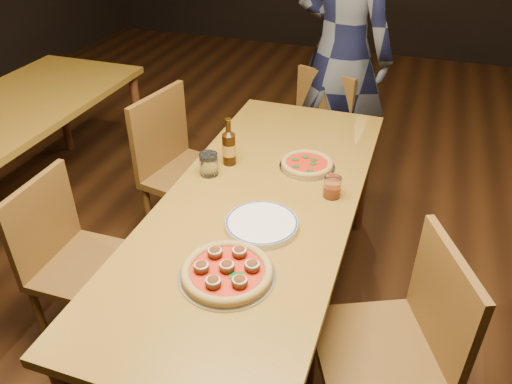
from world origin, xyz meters
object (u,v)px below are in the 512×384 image
(chair_main_nw, at_px, (88,266))
(chair_main_sw, at_px, (194,175))
(pizza_margherita, at_px, (307,164))
(pizza_meatball, at_px, (227,271))
(beer_bottle, at_px, (229,148))
(chair_main_e, at_px, (377,349))
(chair_end, at_px, (306,141))
(plate_stack, at_px, (262,224))
(water_glass, at_px, (209,164))
(amber_glass, at_px, (332,187))
(diner, at_px, (341,53))
(table_main, at_px, (260,213))

(chair_main_nw, relative_size, chair_main_sw, 0.91)
(chair_main_sw, height_order, pizza_margherita, chair_main_sw)
(pizza_meatball, distance_m, beer_bottle, 0.78)
(chair_main_e, xyz_separation_m, pizza_meatball, (-0.54, -0.09, 0.30))
(chair_main_nw, relative_size, chair_end, 0.99)
(chair_main_nw, distance_m, plate_stack, 0.84)
(chair_main_e, bearing_deg, pizza_margherita, -172.32)
(plate_stack, bearing_deg, water_glass, 139.45)
(pizza_margherita, height_order, amber_glass, amber_glass)
(chair_end, height_order, plate_stack, chair_end)
(plate_stack, height_order, beer_bottle, beer_bottle)
(chair_end, xyz_separation_m, water_glass, (-0.22, -1.03, 0.36))
(diner, bearing_deg, chair_main_e, 126.37)
(chair_main_nw, height_order, chair_main_e, chair_main_e)
(beer_bottle, bearing_deg, chair_main_e, -37.77)
(chair_main_nw, bearing_deg, beer_bottle, -40.21)
(chair_main_e, height_order, chair_end, chair_main_e)
(chair_main_nw, relative_size, water_glass, 8.39)
(chair_main_e, bearing_deg, amber_glass, -174.70)
(water_glass, xyz_separation_m, diner, (0.34, 1.33, 0.14))
(plate_stack, xyz_separation_m, amber_glass, (0.22, 0.31, 0.03))
(pizza_margherita, bearing_deg, amber_glass, -52.03)
(pizza_margherita, height_order, diner, diner)
(chair_main_e, distance_m, pizza_meatball, 0.63)
(chair_main_sw, bearing_deg, water_glass, -133.22)
(pizza_meatball, xyz_separation_m, amber_glass, (0.24, 0.61, 0.02))
(chair_main_nw, bearing_deg, pizza_meatball, -102.96)
(table_main, bearing_deg, diner, 87.79)
(chair_main_sw, height_order, beer_bottle, beer_bottle)
(pizza_margherita, height_order, beer_bottle, beer_bottle)
(table_main, height_order, pizza_margherita, pizza_margherita)
(beer_bottle, bearing_deg, chair_main_sw, 143.55)
(table_main, xyz_separation_m, plate_stack, (0.07, -0.18, 0.09))
(chair_main_sw, bearing_deg, pizza_meatball, -138.20)
(table_main, bearing_deg, beer_bottle, 133.89)
(pizza_meatball, xyz_separation_m, pizza_margherita, (0.08, 0.81, -0.01))
(chair_main_sw, distance_m, chair_main_e, 1.42)
(table_main, relative_size, diner, 1.06)
(chair_main_e, bearing_deg, chair_main_sw, -152.23)
(chair_main_sw, distance_m, pizza_margherita, 0.74)
(chair_end, relative_size, pizza_margherita, 3.40)
(water_glass, bearing_deg, beer_bottle, 66.28)
(chair_main_sw, xyz_separation_m, plate_stack, (0.62, -0.66, 0.28))
(pizza_margherita, bearing_deg, plate_stack, -96.27)
(chair_main_e, xyz_separation_m, water_glass, (-0.87, 0.51, 0.33))
(water_glass, height_order, amber_glass, water_glass)
(chair_end, relative_size, pizza_meatball, 2.62)
(pizza_margherita, bearing_deg, chair_main_sw, 167.69)
(amber_glass, bearing_deg, beer_bottle, 167.17)
(diner, bearing_deg, table_main, 108.22)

